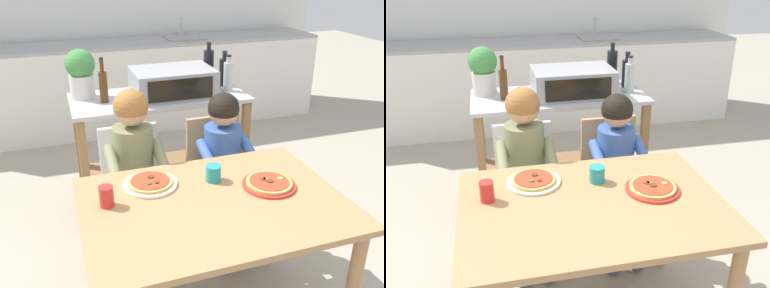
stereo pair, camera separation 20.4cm
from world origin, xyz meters
TOP-DOWN VIEW (x-y plane):
  - ground_plane at (0.00, 1.28)m, footprint 12.79×12.79m
  - kitchen_counter at (0.00, 2.85)m, footprint 4.48×0.60m
  - kitchen_island_cart at (0.06, 1.16)m, footprint 1.17×0.54m
  - toaster_oven at (0.15, 1.14)m, footprint 0.53×0.38m
  - bottle_dark_olive_oil at (0.49, 1.36)m, footprint 0.08×0.08m
  - bottle_brown_beer at (0.54, 1.11)m, footprint 0.07×0.07m
  - bottle_squat_spirits at (-0.31, 1.14)m, footprint 0.05×0.05m
  - bottle_clear_vinegar at (0.57, 1.24)m, footprint 0.07×0.07m
  - potted_herb_plant at (-0.43, 1.28)m, footprint 0.19×0.19m
  - dining_table at (0.00, 0.00)m, footprint 1.16×0.83m
  - dining_chair_left at (-0.23, 0.68)m, footprint 0.36×0.36m
  - dining_chair_right at (0.29, 0.67)m, footprint 0.36×0.36m
  - child_in_olive_shirt at (-0.23, 0.57)m, footprint 0.32×0.42m
  - child_in_blue_striped_shirt at (0.29, 0.55)m, footprint 0.32×0.42m
  - pizza_plate_cream at (-0.23, 0.23)m, footprint 0.26×0.26m
  - pizza_plate_red_rimmed at (0.29, 0.04)m, footprint 0.25×0.25m
  - drinking_cup_teal at (0.07, 0.18)m, footprint 0.08×0.08m
  - drinking_cup_red at (-0.45, 0.12)m, footprint 0.06×0.06m

SIDE VIEW (x-z plane):
  - ground_plane at x=0.00m, z-range 0.00..0.00m
  - kitchen_counter at x=0.00m, z-range -0.10..1.02m
  - dining_chair_left at x=-0.23m, z-range 0.07..0.89m
  - dining_chair_right at x=0.29m, z-range 0.07..0.89m
  - kitchen_island_cart at x=0.06m, z-range 0.15..1.00m
  - dining_table at x=0.00m, z-range 0.25..0.98m
  - child_in_blue_striped_shirt at x=0.29m, z-range 0.14..1.14m
  - child_in_olive_shirt at x=-0.23m, z-range 0.15..1.21m
  - pizza_plate_cream at x=-0.23m, z-range 0.72..0.75m
  - pizza_plate_red_rimmed at x=0.29m, z-range 0.72..0.76m
  - drinking_cup_teal at x=0.07m, z-range 0.73..0.80m
  - drinking_cup_red at x=-0.45m, z-range 0.73..0.82m
  - toaster_oven at x=0.15m, z-range 0.86..1.04m
  - bottle_clear_vinegar at x=0.57m, z-range 0.84..1.09m
  - bottle_brown_beer at x=0.54m, z-range 0.84..1.09m
  - bottle_squat_spirits at x=-0.31m, z-range 0.83..1.11m
  - bottle_dark_olive_oil at x=0.49m, z-range 0.83..1.13m
  - potted_herb_plant at x=-0.43m, z-range 0.87..1.19m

